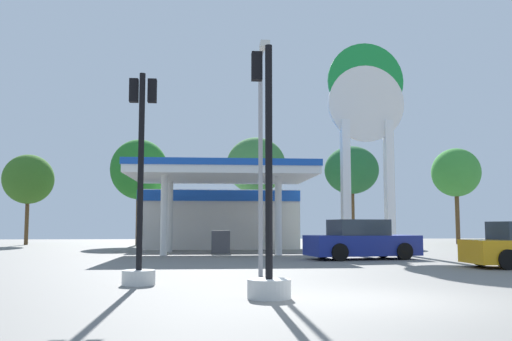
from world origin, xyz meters
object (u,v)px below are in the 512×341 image
at_px(car_0, 361,241).
at_px(tree_1, 139,170).
at_px(tree_2, 256,166).
at_px(tree_0, 28,179).
at_px(station_pole_sign, 366,121).
at_px(corner_streetlamp, 261,137).
at_px(traffic_signal_2, 140,214).
at_px(tree_3, 352,170).
at_px(traffic_signal_0, 268,237).
at_px(tree_4, 456,173).

relative_size(car_0, tree_1, 0.65).
bearing_deg(tree_2, tree_0, 176.41).
xyz_separation_m(station_pole_sign, tree_2, (-4.55, 12.15, -1.05)).
bearing_deg(corner_streetlamp, traffic_signal_2, -151.28).
bearing_deg(tree_3, tree_1, 176.90).
relative_size(traffic_signal_2, tree_1, 0.69).
bearing_deg(corner_streetlamp, car_0, 57.49).
distance_m(tree_0, tree_1, 7.92).
height_order(traffic_signal_0, tree_2, tree_2).
distance_m(tree_2, corner_streetlamp, 24.54).
bearing_deg(tree_2, car_0, -80.31).
bearing_deg(car_0, tree_4, 55.12).
height_order(car_0, tree_1, tree_1).
bearing_deg(tree_3, tree_2, 171.25).
height_order(car_0, traffic_signal_0, traffic_signal_0).
xyz_separation_m(tree_2, corner_streetlamp, (-1.88, -24.40, -1.78)).
bearing_deg(tree_3, tree_0, 174.88).
height_order(traffic_signal_2, tree_1, tree_1).
bearing_deg(corner_streetlamp, station_pole_sign, 62.27).
height_order(traffic_signal_2, tree_3, tree_3).
relative_size(tree_0, corner_streetlamp, 1.02).
bearing_deg(traffic_signal_2, station_pole_sign, 55.77).
xyz_separation_m(car_0, traffic_signal_2, (-7.79, -9.14, 0.92)).
relative_size(car_0, tree_3, 0.69).
distance_m(station_pole_sign, tree_1, 17.47).
xyz_separation_m(tree_0, tree_3, (22.54, -2.02, 0.61)).
bearing_deg(corner_streetlamp, tree_0, 118.93).
xyz_separation_m(car_0, tree_3, (3.73, 15.90, 4.44)).
bearing_deg(corner_streetlamp, tree_3, 70.02).
bearing_deg(tree_1, tree_2, 1.56).
height_order(car_0, tree_2, tree_2).
xyz_separation_m(car_0, tree_1, (-11.01, 16.69, 4.46)).
distance_m(tree_0, tree_4, 30.47).
height_order(traffic_signal_0, tree_1, tree_1).
distance_m(station_pole_sign, traffic_signal_0, 18.69).
height_order(car_0, tree_3, tree_3).
xyz_separation_m(tree_2, tree_4, (14.52, -0.24, -0.42)).
distance_m(tree_2, tree_4, 14.52).
bearing_deg(car_0, tree_1, 123.41).
relative_size(station_pole_sign, tree_0, 1.68).
bearing_deg(tree_0, tree_3, -5.12).
xyz_separation_m(car_0, tree_4, (11.63, 16.68, 4.41)).
distance_m(car_0, tree_0, 26.26).
relative_size(traffic_signal_2, tree_4, 0.73).
distance_m(car_0, tree_3, 16.92).
bearing_deg(tree_0, tree_4, -2.33).
height_order(tree_1, tree_3, tree_1).
distance_m(station_pole_sign, tree_4, 15.60).
bearing_deg(traffic_signal_2, tree_3, 65.29).
bearing_deg(traffic_signal_0, tree_2, 85.70).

